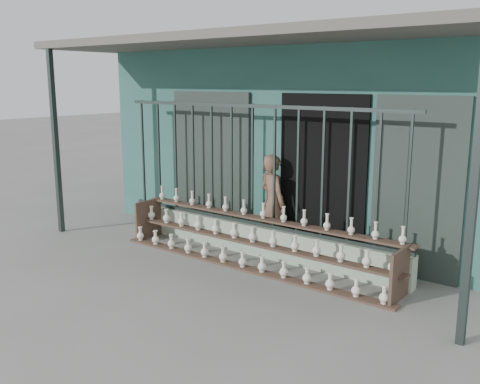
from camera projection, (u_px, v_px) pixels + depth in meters
The scene contains 6 objects.
ground at pixel (195, 277), 7.15m from camera, with size 60.00×60.00×0.00m, color slate.
workshop_building at pixel (344, 132), 10.10m from camera, with size 7.40×6.60×3.21m.
parapet_wall at pixel (252, 239), 8.11m from camera, with size 5.00×0.20×0.45m, color #B1C7AB.
security_fence at pixel (252, 166), 7.88m from camera, with size 5.00×0.04×1.80m.
shelf_rack at pixel (252, 240), 7.58m from camera, with size 4.50×0.68×0.85m.
elderly_woman at pixel (273, 203), 8.12m from camera, with size 0.55×0.36×1.50m, color brown.
Camera 1 is at (4.59, -5.00, 2.58)m, focal length 40.00 mm.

